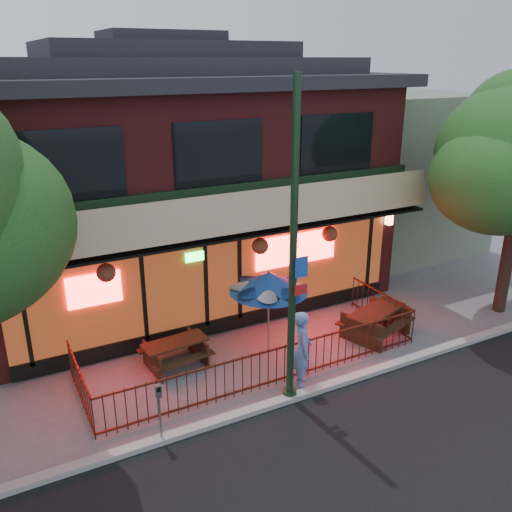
{
  "coord_description": "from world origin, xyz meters",
  "views": [
    {
      "loc": [
        -5.54,
        -9.24,
        7.22
      ],
      "look_at": [
        0.41,
        2.0,
        2.57
      ],
      "focal_mm": 38.0,
      "sensor_mm": 36.0,
      "label": 1
    }
  ],
  "objects_px": {
    "street_light": "(293,268)",
    "parking_meter_near": "(159,404)",
    "picnic_table_left": "(175,350)",
    "patio_umbrella": "(269,282)",
    "pedestrian": "(302,349)",
    "picnic_table_right": "(376,319)"
  },
  "relations": [
    {
      "from": "picnic_table_left",
      "to": "patio_umbrella",
      "type": "bearing_deg",
      "value": -9.91
    },
    {
      "from": "patio_umbrella",
      "to": "pedestrian",
      "type": "height_order",
      "value": "patio_umbrella"
    },
    {
      "from": "picnic_table_right",
      "to": "pedestrian",
      "type": "relative_size",
      "value": 1.16
    },
    {
      "from": "picnic_table_left",
      "to": "pedestrian",
      "type": "xyz_separation_m",
      "value": [
        2.31,
        -2.17,
        0.5
      ]
    },
    {
      "from": "street_light",
      "to": "picnic_table_left",
      "type": "height_order",
      "value": "street_light"
    },
    {
      "from": "pedestrian",
      "to": "parking_meter_near",
      "type": "height_order",
      "value": "pedestrian"
    },
    {
      "from": "pedestrian",
      "to": "picnic_table_right",
      "type": "bearing_deg",
      "value": -48.73
    },
    {
      "from": "picnic_table_right",
      "to": "patio_umbrella",
      "type": "distance_m",
      "value": 3.39
    },
    {
      "from": "parking_meter_near",
      "to": "patio_umbrella",
      "type": "bearing_deg",
      "value": 30.6
    },
    {
      "from": "street_light",
      "to": "patio_umbrella",
      "type": "distance_m",
      "value": 2.47
    },
    {
      "from": "patio_umbrella",
      "to": "parking_meter_near",
      "type": "distance_m",
      "value": 4.36
    },
    {
      "from": "street_light",
      "to": "parking_meter_near",
      "type": "height_order",
      "value": "street_light"
    },
    {
      "from": "street_light",
      "to": "parking_meter_near",
      "type": "bearing_deg",
      "value": -178.54
    },
    {
      "from": "street_light",
      "to": "patio_umbrella",
      "type": "relative_size",
      "value": 3.07
    },
    {
      "from": "street_light",
      "to": "parking_meter_near",
      "type": "distance_m",
      "value": 3.79
    },
    {
      "from": "street_light",
      "to": "picnic_table_right",
      "type": "height_order",
      "value": "street_light"
    },
    {
      "from": "street_light",
      "to": "picnic_table_left",
      "type": "distance_m",
      "value": 4.09
    },
    {
      "from": "street_light",
      "to": "pedestrian",
      "type": "bearing_deg",
      "value": 32.62
    },
    {
      "from": "street_light",
      "to": "picnic_table_left",
      "type": "relative_size",
      "value": 4.16
    },
    {
      "from": "street_light",
      "to": "picnic_table_right",
      "type": "bearing_deg",
      "value": 21.24
    },
    {
      "from": "picnic_table_left",
      "to": "pedestrian",
      "type": "bearing_deg",
      "value": -43.16
    },
    {
      "from": "patio_umbrella",
      "to": "parking_meter_near",
      "type": "height_order",
      "value": "patio_umbrella"
    }
  ]
}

